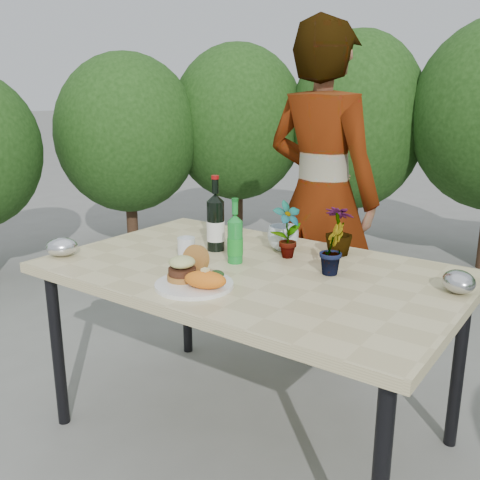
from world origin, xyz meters
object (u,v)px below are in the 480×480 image
Objects in this scene: dinner_plate at (194,285)px; person at (321,197)px; wine_bottle at (216,223)px; patio_table at (252,281)px.

dinner_plate is 0.16× the size of person.
patio_table is at bearing -37.83° from wine_bottle.
person is at bearing 98.92° from patio_table.
wine_bottle is 0.18× the size of person.
dinner_plate is 1.15m from person.
person is (-0.09, 1.13, 0.13)m from dinner_plate.
wine_bottle is 0.74m from person.
wine_bottle is (-0.27, 0.11, 0.18)m from patio_table.
person is at bearing 64.13° from wine_bottle.
dinner_plate is 0.48m from wine_bottle.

